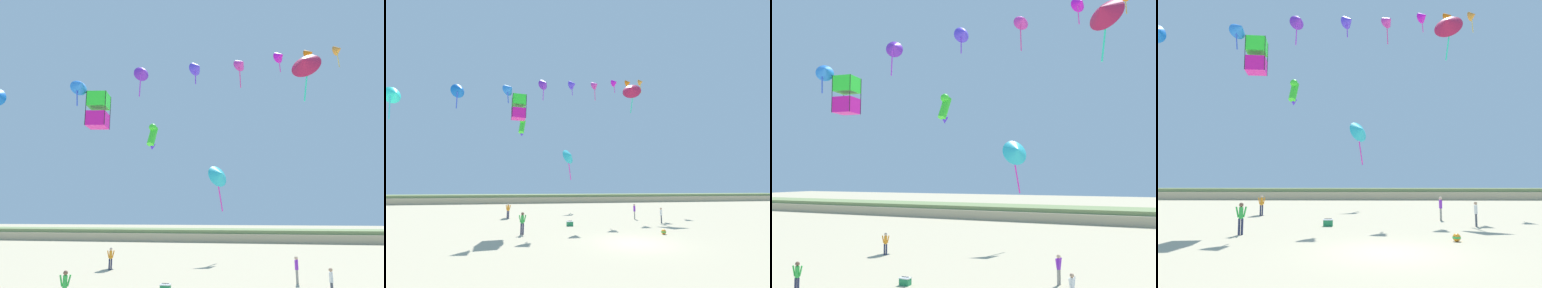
{
  "view_description": "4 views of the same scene",
  "coord_description": "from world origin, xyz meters",
  "views": [
    {
      "loc": [
        1.61,
        -12.08,
        4.33
      ],
      "look_at": [
        -1.71,
        9.67,
        8.79
      ],
      "focal_mm": 32.0,
      "sensor_mm": 36.0,
      "label": 1
    },
    {
      "loc": [
        -6.65,
        -15.85,
        3.45
      ],
      "look_at": [
        -1.61,
        11.07,
        8.07
      ],
      "focal_mm": 24.0,
      "sensor_mm": 36.0,
      "label": 2
    },
    {
      "loc": [
        9.16,
        -11.57,
        5.89
      ],
      "look_at": [
        -1.82,
        13.29,
        8.11
      ],
      "focal_mm": 38.0,
      "sensor_mm": 36.0,
      "label": 3
    },
    {
      "loc": [
        -1.21,
        -13.26,
        2.57
      ],
      "look_at": [
        -1.74,
        13.83,
        5.72
      ],
      "focal_mm": 32.0,
      "sensor_mm": 36.0,
      "label": 4
    }
  ],
  "objects": [
    {
      "name": "ground_plane",
      "position": [
        0.0,
        0.0,
        0.0
      ],
      "size": [
        240.0,
        240.0,
        0.0
      ],
      "primitive_type": "plane",
      "color": "#C1B28E"
    },
    {
      "name": "dune_ridge",
      "position": [
        0.0,
        45.18,
        0.9
      ],
      "size": [
        120.0,
        8.86,
        1.81
      ],
      "color": "tan",
      "rests_on": "ground"
    },
    {
      "name": "person_near_left",
      "position": [
        5.99,
        7.86,
        0.86
      ],
      "size": [
        0.29,
        0.5,
        1.49
      ],
      "color": "#474C56",
      "rests_on": "ground"
    },
    {
      "name": "person_near_right",
      "position": [
        -7.09,
        4.26,
        0.93
      ],
      "size": [
        0.56,
        0.23,
        1.61
      ],
      "color": "#282D4C",
      "rests_on": "ground"
    },
    {
      "name": "person_mid_center",
      "position": [
        4.72,
        11.36,
        0.96
      ],
      "size": [
        0.3,
        0.56,
        1.66
      ],
      "color": "gray",
      "rests_on": "ground"
    },
    {
      "name": "person_far_left",
      "position": [
        -8.92,
        14.63,
        0.97
      ],
      "size": [
        0.57,
        0.3,
        1.67
      ],
      "color": "#282D4C",
      "rests_on": "ground"
    },
    {
      "name": "kite_banner_string",
      "position": [
        -3.57,
        11.58,
        14.86
      ],
      "size": [
        32.7,
        26.53,
        22.26
      ],
      "color": "#17C46B"
    },
    {
      "name": "large_kite_low_lead",
      "position": [
        7.06,
        16.45,
        17.04
      ],
      "size": [
        3.12,
        2.79,
        4.79
      ],
      "color": "#C11F48"
    },
    {
      "name": "large_kite_mid_trail",
      "position": [
        -8.02,
        22.77,
        12.55
      ],
      "size": [
        1.13,
        1.73,
        2.89
      ],
      "color": "#3BE230"
    },
    {
      "name": "large_kite_high_solo",
      "position": [
        -0.83,
        22.24,
        8.11
      ],
      "size": [
        2.68,
        2.67,
        4.82
      ],
      "color": "#2FC5D6"
    },
    {
      "name": "large_kite_outer_drift",
      "position": [
        -7.89,
        8.63,
        11.06
      ],
      "size": [
        1.46,
        1.46,
        2.32
      ],
      "color": "#D1169A"
    },
    {
      "name": "beach_cooler",
      "position": [
        -2.96,
        7.91,
        0.21
      ],
      "size": [
        0.58,
        0.41,
        0.46
      ],
      "color": "#23844C",
      "rests_on": "ground"
    },
    {
      "name": "beach_ball",
      "position": [
        3.26,
        2.48,
        0.18
      ],
      "size": [
        0.36,
        0.36,
        0.36
      ],
      "color": "orange",
      "rests_on": "ground"
    }
  ]
}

